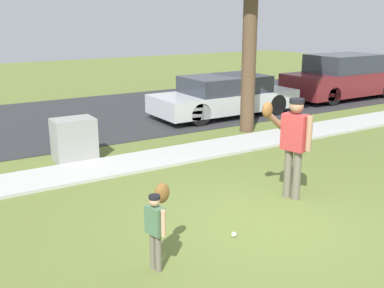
% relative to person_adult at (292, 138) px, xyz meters
% --- Properties ---
extents(ground_plane, '(48.00, 48.00, 0.00)m').
position_rel_person_adult_xyz_m(ground_plane, '(-0.94, 3.03, -1.08)').
color(ground_plane, olive).
extents(sidewalk_strip, '(36.00, 1.20, 0.06)m').
position_rel_person_adult_xyz_m(sidewalk_strip, '(-0.94, 3.13, -1.05)').
color(sidewalk_strip, '#B2B2AD').
rests_on(sidewalk_strip, ground).
extents(road_surface, '(36.00, 6.80, 0.02)m').
position_rel_person_adult_xyz_m(road_surface, '(-0.94, 8.13, -1.07)').
color(road_surface, '#2D2D30').
rests_on(road_surface, ground).
extents(person_adult, '(0.80, 0.59, 1.73)m').
position_rel_person_adult_xyz_m(person_adult, '(0.00, 0.00, 0.00)').
color(person_adult, '#6B6656').
rests_on(person_adult, ground).
extents(person_child, '(0.43, 0.48, 1.03)m').
position_rel_person_adult_xyz_m(person_child, '(-2.93, -0.79, -0.40)').
color(person_child, '#6B6656').
rests_on(person_child, ground).
extents(baseball, '(0.07, 0.07, 0.07)m').
position_rel_person_adult_xyz_m(baseball, '(-1.65, -0.65, -1.04)').
color(baseball, white).
rests_on(baseball, ground).
extents(utility_cabinet, '(0.87, 0.62, 0.92)m').
position_rel_person_adult_xyz_m(utility_cabinet, '(-2.44, 4.03, -0.62)').
color(utility_cabinet, gray).
rests_on(utility_cabinet, ground).
extents(parked_sedan_silver, '(4.60, 1.80, 1.23)m').
position_rel_person_adult_xyz_m(parked_sedan_silver, '(2.98, 6.06, -0.46)').
color(parked_sedan_silver, silver).
rests_on(parked_sedan_silver, road_surface).
extents(parked_suv_maroon, '(4.70, 1.90, 1.63)m').
position_rel_person_adult_xyz_m(parked_suv_maroon, '(8.55, 6.25, -0.29)').
color(parked_suv_maroon, maroon).
rests_on(parked_suv_maroon, road_surface).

